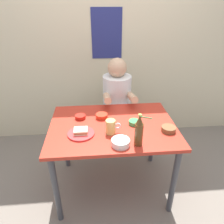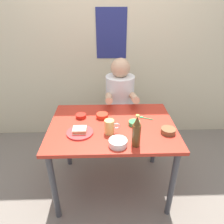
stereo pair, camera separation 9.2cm
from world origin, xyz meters
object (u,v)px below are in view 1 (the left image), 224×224
Objects in this scene: sandwich at (81,131)px; beer_mug at (111,127)px; person_seated at (117,94)px; beer_bottle at (139,131)px; stool at (117,124)px; plate_orange at (81,134)px; sauce_bowl_chili at (102,116)px; dining_table at (112,133)px.

beer_mug reaches higher than sandwich.
person_seated is 0.92m from beer_bottle.
person_seated reaches higher than stool.
plate_orange reaches higher than stool.
plate_orange is 0.48m from beer_bottle.
plate_orange is at bearing -125.45° from sauce_bowl_chili.
person_seated is at bearing 79.96° from beer_mug.
beer_bottle is (0.44, -0.17, 0.09)m from sandwich.
sauce_bowl_chili is at bearing 54.55° from sandwich.
beer_bottle reaches higher than stool.
person_seated reaches higher than plate_orange.
dining_table is at bearing 79.11° from beer_mug.
sauce_bowl_chili is (0.18, 0.25, 0.02)m from plate_orange.
beer_mug reaches higher than stool.
stool is 0.95m from sandwich.
dining_table is at bearing 24.93° from sandwich.
sandwich is 1.00× the size of sauce_bowl_chili.
dining_table is at bearing 119.43° from beer_bottle.
stool is at bearing 63.43° from sandwich.
stool is 1.72× the size of beer_bottle.
sandwich is at bearing 0.00° from plate_orange.
plate_orange is 0.31m from sauce_bowl_chili.
beer_mug is (-0.13, -0.75, 0.03)m from person_seated.
person_seated reaches higher than sandwich.
sandwich is at bearing -125.45° from sauce_bowl_chili.
plate_orange is 1.75× the size of beer_mug.
sauce_bowl_chili is at bearing 54.55° from plate_orange.
dining_table is 4.20× the size of beer_bottle.
sandwich is (-0.27, -0.13, 0.13)m from dining_table.
sandwich is at bearing -116.91° from person_seated.
beer_bottle reaches higher than sauce_bowl_chili.
plate_orange is at bearing -116.91° from person_seated.
sandwich is 0.25m from beer_mug.
sauce_bowl_chili is (-0.26, 0.43, -0.10)m from beer_bottle.
sauce_bowl_chili is (-0.20, -0.49, -0.00)m from person_seated.
plate_orange is 2.00× the size of sauce_bowl_chili.
stool is 4.09× the size of sauce_bowl_chili.
beer_mug is at bearing -99.90° from stool.
sauce_bowl_chili is (-0.09, 0.13, 0.12)m from dining_table.
dining_table is 1.53× the size of person_seated.
sandwich is at bearing 158.47° from beer_bottle.
sandwich is at bearing 179.58° from beer_mug.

